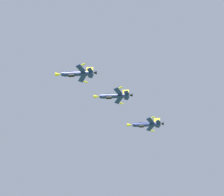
{
  "coord_description": "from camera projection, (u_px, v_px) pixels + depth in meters",
  "views": [
    {
      "loc": [
        -3.85,
        -7.03,
        1.93
      ],
      "look_at": [
        21.5,
        117.74,
        130.36
      ],
      "focal_mm": 70.94,
      "sensor_mm": 36.0,
      "label": 1
    }
  ],
  "objects": [
    {
      "name": "fighter_jet_lead",
      "position": [
        76.0,
        74.0,
        168.95
      ],
      "size": [
        15.75,
        10.37,
        4.37
      ],
      "rotation": [
        0.0,
        -0.06,
        1.31
      ],
      "color": "navy"
    },
    {
      "name": "fighter_jet_left_wing",
      "position": [
        114.0,
        96.0,
        181.05
      ],
      "size": [
        15.75,
        10.37,
        4.35
      ],
      "rotation": [
        0.0,
        -0.03,
        1.31
      ],
      "color": "navy"
    },
    {
      "name": "fighter_jet_right_wing",
      "position": [
        146.0,
        124.0,
        191.94
      ],
      "size": [
        15.75,
        10.36,
        4.37
      ],
      "rotation": [
        0.0,
        -0.08,
        1.31
      ],
      "color": "navy"
    }
  ]
}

